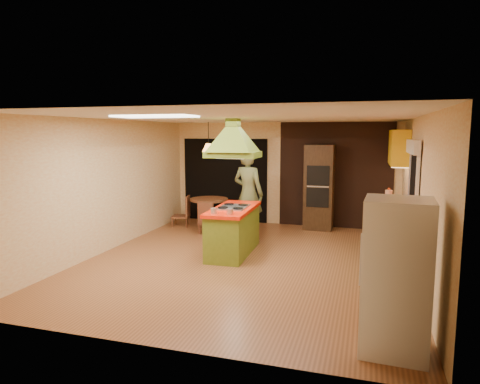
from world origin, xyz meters
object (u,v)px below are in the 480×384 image
(dining_table, at_px, (209,207))
(kitchen_island, at_px, (233,230))
(man, at_px, (248,194))
(refrigerator, at_px, (396,277))
(wall_oven, at_px, (319,187))
(canister_large, at_px, (389,195))

(dining_table, bearing_deg, kitchen_island, -58.20)
(dining_table, bearing_deg, man, -33.68)
(refrigerator, bearing_deg, man, 125.91)
(wall_oven, relative_size, canister_large, 9.69)
(kitchen_island, xyz_separation_m, wall_oven, (1.30, 2.54, 0.55))
(wall_oven, xyz_separation_m, canister_large, (1.48, -1.14, 0.03))
(man, distance_m, wall_oven, 1.89)
(wall_oven, relative_size, dining_table, 2.16)
(wall_oven, bearing_deg, kitchen_island, -115.95)
(wall_oven, distance_m, dining_table, 2.65)
(man, bearing_deg, kitchen_island, 109.04)
(refrigerator, bearing_deg, dining_table, 131.07)
(wall_oven, bearing_deg, canister_large, -36.46)
(wall_oven, height_order, canister_large, wall_oven)
(man, xyz_separation_m, dining_table, (-1.20, 0.80, -0.48))
(canister_large, bearing_deg, wall_oven, 142.47)
(man, relative_size, canister_large, 9.38)
(kitchen_island, distance_m, canister_large, 3.17)
(man, height_order, refrigerator, man)
(kitchen_island, bearing_deg, refrigerator, -50.59)
(refrigerator, relative_size, dining_table, 1.75)
(refrigerator, bearing_deg, kitchen_island, 134.71)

